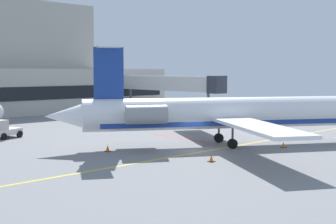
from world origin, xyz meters
name	(u,v)px	position (x,y,z in m)	size (l,w,h in m)	color
ground	(197,151)	(0.00, 0.00, -0.05)	(120.00, 120.00, 0.11)	slate
jet_bridge_west	(172,84)	(23.24, 27.64, 5.01)	(2.40, 23.20, 6.38)	silver
regional_jet	(235,113)	(4.92, -0.25, 3.06)	(31.89, 26.05, 9.23)	white
baggage_tug	(3,130)	(-9.18, 19.17, 0.91)	(3.53, 2.91, 1.99)	silver
safety_cone_alpha	(108,149)	(-5.92, 5.15, 0.25)	(0.47, 0.47, 0.55)	orange
safety_cone_bravo	(283,145)	(7.07, -4.27, 0.25)	(0.47, 0.47, 0.55)	orange
safety_cone_charlie	(211,159)	(-2.83, -4.21, 0.25)	(0.47, 0.47, 0.55)	orange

